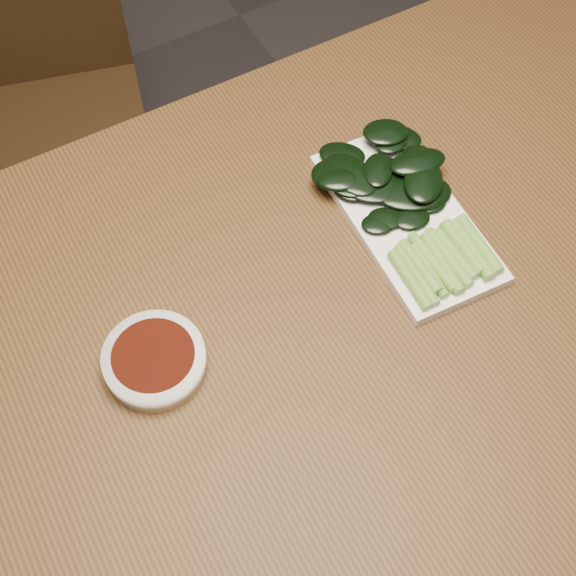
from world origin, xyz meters
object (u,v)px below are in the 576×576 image
Objects in this scene: table at (313,354)px; chair_far at (31,102)px; serving_plate at (407,218)px; sauce_bowl at (155,360)px; gai_lan at (398,194)px.

chair_far is (-0.14, 0.78, -0.19)m from table.
chair_far is at bearing 113.69° from serving_plate.
serving_plate is (0.36, 0.03, -0.01)m from sauce_bowl.
chair_far is 3.17× the size of gai_lan.
serving_plate is at bearing 4.91° from sauce_bowl.
chair_far reaches higher than gai_lan.
sauce_bowl is 0.36m from serving_plate.
gai_lan is (0.36, 0.06, 0.01)m from sauce_bowl.
gai_lan reaches higher than table.
chair_far is 0.80m from gai_lan.
gai_lan reaches higher than sauce_bowl.
serving_plate is (0.18, 0.07, 0.08)m from table.
serving_plate reaches higher than table.
sauce_bowl is at bearing 166.80° from table.
sauce_bowl is at bearing -175.09° from serving_plate.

